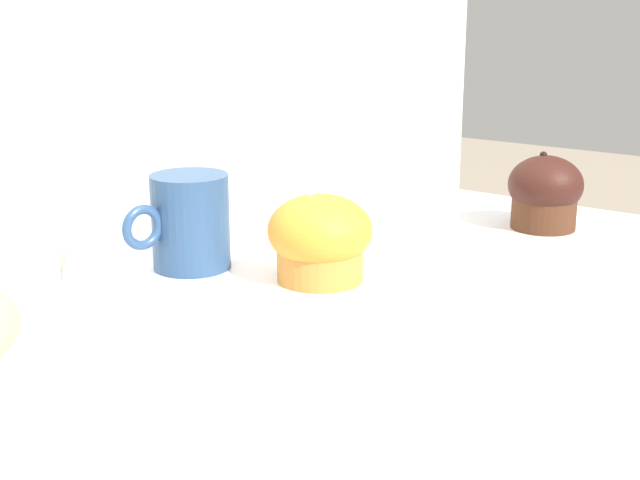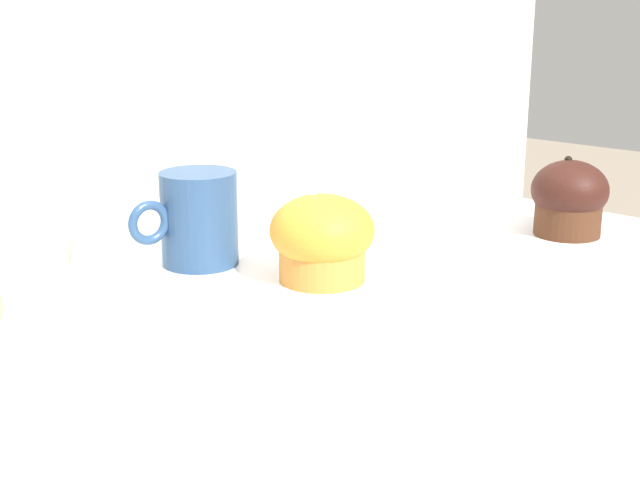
# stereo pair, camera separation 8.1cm
# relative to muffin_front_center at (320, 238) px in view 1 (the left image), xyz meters

# --- Properties ---
(muffin_front_center) EXTENTS (0.10, 0.10, 0.09)m
(muffin_front_center) POSITION_rel_muffin_front_center_xyz_m (0.00, 0.00, 0.00)
(muffin_front_center) COLOR #C88236
(muffin_front_center) RESTS_ON display_counter
(muffin_back_right) EXTENTS (0.08, 0.08, 0.09)m
(muffin_back_right) POSITION_rel_muffin_front_center_xyz_m (0.30, -0.10, 0.00)
(muffin_back_right) COLOR #482817
(muffin_back_right) RESTS_ON display_counter
(coffee_cup) EXTENTS (0.12, 0.08, 0.09)m
(coffee_cup) POSITION_rel_muffin_front_center_xyz_m (-0.04, 0.13, 0.01)
(coffee_cup) COLOR navy
(coffee_cup) RESTS_ON display_counter
(price_card) EXTENTS (0.06, 0.05, 0.06)m
(price_card) POSITION_rel_muffin_front_center_xyz_m (-0.14, 0.18, -0.01)
(price_card) COLOR white
(price_card) RESTS_ON display_counter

